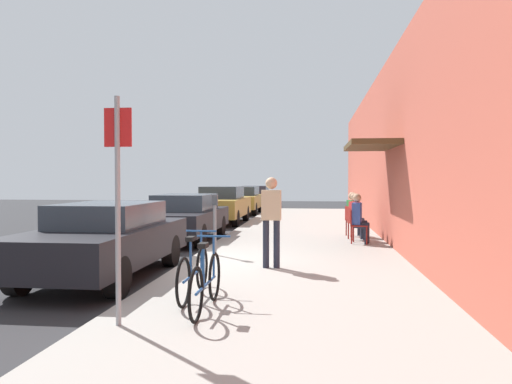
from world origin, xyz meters
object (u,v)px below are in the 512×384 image
at_px(parking_meter, 215,220).
at_px(seated_patron_2, 354,212).
at_px(street_sign, 118,192).
at_px(cafe_chair_1, 355,221).
at_px(seated_patron_0, 359,217).
at_px(cafe_chair_2, 352,219).
at_px(cafe_chair_0, 357,224).
at_px(seated_patron_1, 357,214).
at_px(bicycle_1, 206,282).
at_px(parked_car_4, 256,196).
at_px(parked_car_1, 185,217).
at_px(parked_car_0, 106,239).
at_px(parked_car_3, 243,199).
at_px(bicycle_0, 194,272).
at_px(pedestrian_standing, 271,215).
at_px(parked_car_2, 222,204).

distance_m(parking_meter, seated_patron_2, 5.17).
bearing_deg(street_sign, cafe_chair_1, 68.16).
height_order(seated_patron_0, cafe_chair_1, seated_patron_0).
bearing_deg(seated_patron_0, cafe_chair_2, 92.07).
bearing_deg(cafe_chair_0, seated_patron_1, 85.37).
height_order(bicycle_1, cafe_chair_2, bicycle_1).
distance_m(parking_meter, seated_patron_0, 4.08).
relative_size(parking_meter, seated_patron_2, 1.02).
bearing_deg(parked_car_4, parked_car_1, -90.00).
bearing_deg(parking_meter, parked_car_1, 115.91).
height_order(parked_car_0, parked_car_3, parked_car_3).
bearing_deg(parked_car_4, bicycle_0, -85.18).
distance_m(parked_car_4, street_sign, 25.53).
distance_m(parked_car_4, pedestrian_standing, 21.90).
xyz_separation_m(parked_car_0, bicycle_0, (2.04, -1.70, -0.23)).
xyz_separation_m(parked_car_1, cafe_chair_2, (4.81, 0.76, -0.08)).
bearing_deg(parked_car_1, cafe_chair_2, 8.92).
xyz_separation_m(parked_car_2, street_sign, (1.50, -14.01, 0.87)).
height_order(parked_car_1, bicycle_0, parked_car_1).
distance_m(cafe_chair_0, cafe_chair_1, 0.72).
distance_m(seated_patron_0, seated_patron_1, 0.74).
relative_size(street_sign, cafe_chair_0, 2.99).
bearing_deg(parked_car_3, parked_car_1, -90.00).
height_order(parked_car_2, parked_car_4, parked_car_2).
height_order(parked_car_0, pedestrian_standing, pedestrian_standing).
height_order(parked_car_4, bicycle_1, parked_car_4).
distance_m(parked_car_2, parked_car_3, 5.71).
height_order(parked_car_4, street_sign, street_sign).
bearing_deg(bicycle_1, cafe_chair_2, 73.68).
xyz_separation_m(parked_car_0, cafe_chair_1, (4.81, 5.23, -0.09)).
distance_m(parked_car_3, parking_meter, 14.65).
bearing_deg(parking_meter, street_sign, -90.56).
bearing_deg(parking_meter, bicycle_0, -82.76).
relative_size(street_sign, seated_patron_2, 2.02).
xyz_separation_m(cafe_chair_1, seated_patron_1, (0.06, 0.02, 0.19)).
distance_m(bicycle_0, cafe_chair_2, 8.25).
bearing_deg(cafe_chair_1, parking_meter, -136.43).
height_order(bicycle_1, seated_patron_2, seated_patron_2).
bearing_deg(parked_car_1, cafe_chair_1, -1.06).
xyz_separation_m(parking_meter, seated_patron_0, (3.32, 2.37, -0.07)).
height_order(parked_car_3, bicycle_1, parked_car_3).
bearing_deg(cafe_chair_0, pedestrian_standing, -116.69).
bearing_deg(parked_car_2, parked_car_0, -90.00).
height_order(bicycle_0, bicycle_1, same).
distance_m(parked_car_4, bicycle_0, 24.22).
height_order(bicycle_0, cafe_chair_2, bicycle_0).
distance_m(parking_meter, seated_patron_1, 4.56).
relative_size(parked_car_3, seated_patron_1, 3.41).
relative_size(bicycle_1, cafe_chair_0, 1.97).
bearing_deg(parked_car_0, parked_car_4, 90.00).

